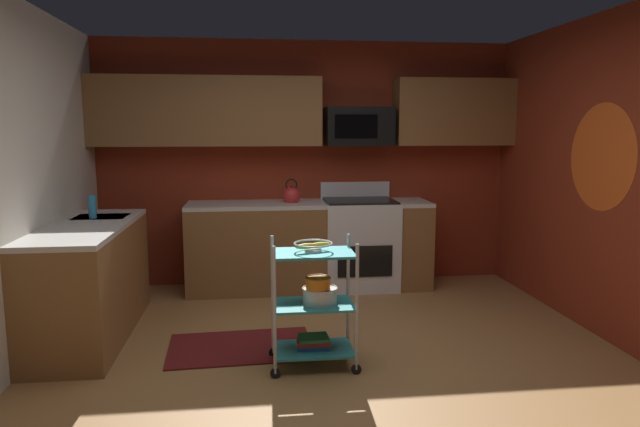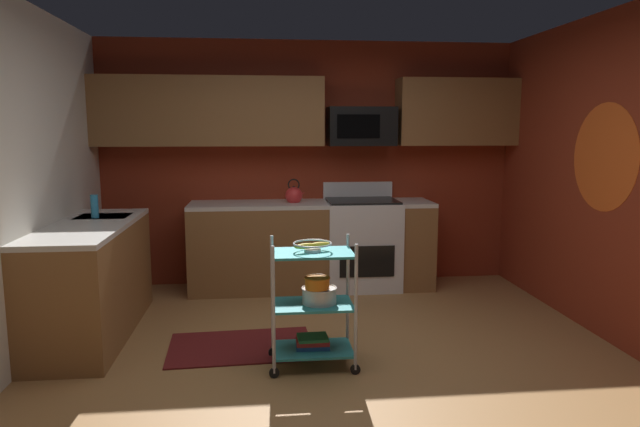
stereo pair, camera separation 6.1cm
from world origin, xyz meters
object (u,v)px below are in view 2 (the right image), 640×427
at_px(rolling_cart, 313,304).
at_px(book_stack, 313,342).
at_px(oven_range, 362,243).
at_px(microwave, 361,126).
at_px(kettle, 294,195).
at_px(fruit_bowl, 312,245).
at_px(mixing_bowl_small, 317,282).
at_px(mixing_bowl_large, 319,295).
at_px(dish_soap_bottle, 95,206).

height_order(rolling_cart, book_stack, rolling_cart).
distance_m(oven_range, book_stack, 2.13).
relative_size(microwave, book_stack, 2.94).
xyz_separation_m(book_stack, kettle, (-0.01, 1.98, 0.82)).
bearing_deg(kettle, fruit_bowl, -89.59).
relative_size(rolling_cart, fruit_bowl, 3.36).
relative_size(mixing_bowl_small, kettle, 0.69).
bearing_deg(kettle, mixing_bowl_large, -88.22).
relative_size(oven_range, mixing_bowl_small, 6.04).
bearing_deg(mixing_bowl_small, oven_range, 71.56).
bearing_deg(book_stack, oven_range, 70.51).
height_order(mixing_bowl_small, book_stack, mixing_bowl_small).
distance_m(oven_range, rolling_cart, 2.11).
bearing_deg(fruit_bowl, oven_range, 70.51).
height_order(microwave, fruit_bowl, microwave).
distance_m(mixing_bowl_large, kettle, 2.04).
distance_m(kettle, dish_soap_bottle, 1.95).
bearing_deg(microwave, mixing_bowl_large, -107.40).
height_order(mixing_bowl_small, dish_soap_bottle, dish_soap_bottle).
xyz_separation_m(rolling_cart, book_stack, (0.00, 0.00, -0.28)).
bearing_deg(oven_range, fruit_bowl, -109.49).
bearing_deg(fruit_bowl, kettle, 90.41).
relative_size(oven_range, mixing_bowl_large, 4.37).
height_order(mixing_bowl_large, book_stack, mixing_bowl_large).
distance_m(oven_range, dish_soap_bottle, 2.67).
xyz_separation_m(oven_range, kettle, (-0.72, -0.00, 0.52)).
xyz_separation_m(book_stack, dish_soap_bottle, (-1.77, 1.12, 0.85)).
bearing_deg(rolling_cart, dish_soap_bottle, 147.52).
xyz_separation_m(oven_range, book_stack, (-0.70, -1.98, -0.30)).
bearing_deg(book_stack, microwave, 71.43).
bearing_deg(rolling_cart, mixing_bowl_small, -45.49).
relative_size(kettle, dish_soap_bottle, 1.32).
distance_m(microwave, dish_soap_bottle, 2.74).
distance_m(rolling_cart, book_stack, 0.28).
height_order(microwave, mixing_bowl_small, microwave).
xyz_separation_m(oven_range, microwave, (-0.00, 0.10, 1.22)).
relative_size(book_stack, dish_soap_bottle, 1.19).
relative_size(book_stack, kettle, 0.90).
bearing_deg(dish_soap_bottle, fruit_bowl, -32.48).
bearing_deg(book_stack, mixing_bowl_small, -45.49).
distance_m(rolling_cart, fruit_bowl, 0.42).
bearing_deg(mixing_bowl_small, mixing_bowl_large, 60.87).
bearing_deg(rolling_cart, kettle, 90.41).
relative_size(microwave, kettle, 2.65).
relative_size(mixing_bowl_small, book_stack, 0.76).
xyz_separation_m(mixing_bowl_large, mixing_bowl_small, (-0.02, -0.03, 0.10)).
bearing_deg(book_stack, rolling_cart, 180.00).
xyz_separation_m(oven_range, fruit_bowl, (-0.70, -1.98, 0.40)).
height_order(microwave, kettle, microwave).
bearing_deg(dish_soap_bottle, kettle, 26.03).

